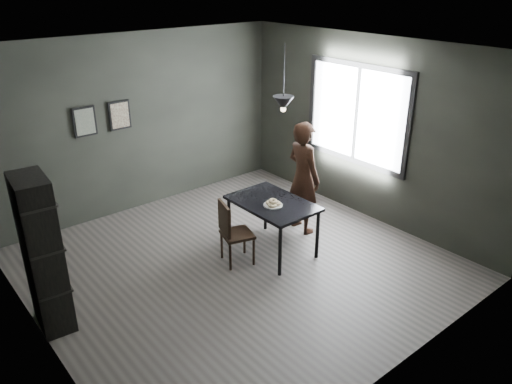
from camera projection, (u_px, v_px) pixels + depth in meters
ground at (238, 264)px, 6.71m from camera, size 5.00×5.00×0.00m
back_wall at (141, 123)px, 7.90m from camera, size 5.00×0.10×2.80m
ceiling at (235, 51)px, 5.57m from camera, size 5.00×5.00×0.02m
window_assembly at (356, 114)px, 7.64m from camera, size 0.04×1.96×1.56m
cafe_table at (272, 207)px, 6.79m from camera, size 0.80×1.20×0.75m
white_plate at (273, 206)px, 6.63m from camera, size 0.23×0.23×0.01m
donut_pile at (273, 203)px, 6.62m from camera, size 0.20×0.20×0.09m
woman at (303, 178)px, 7.29m from camera, size 0.45×0.65×1.69m
wood_chair at (232, 229)px, 6.55m from camera, size 0.48×0.48×0.90m
shelf_unit at (43, 255)px, 5.25m from camera, size 0.39×0.62×1.76m
pendant_lamp at (283, 103)px, 6.44m from camera, size 0.28×0.28×0.86m
framed_print_left at (85, 122)px, 7.27m from camera, size 0.34×0.04×0.44m
framed_print_right at (120, 115)px, 7.59m from camera, size 0.34×0.04×0.44m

